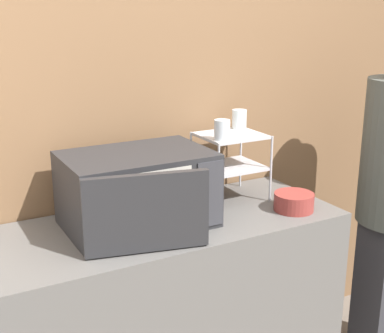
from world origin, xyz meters
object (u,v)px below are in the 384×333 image
(glass_back_right, at_px, (239,119))
(bowl, at_px, (294,202))
(glass_front_left, at_px, (222,130))
(microwave, at_px, (138,191))
(dish_rack, at_px, (231,152))

(glass_back_right, height_order, bowl, glass_back_right)
(glass_front_left, height_order, glass_back_right, same)
(microwave, distance_m, dish_rack, 0.51)
(bowl, bearing_deg, microwave, 166.22)
(dish_rack, distance_m, bowl, 0.35)
(glass_front_left, relative_size, bowl, 0.51)
(microwave, height_order, glass_front_left, glass_front_left)
(glass_front_left, xyz_separation_m, bowl, (0.25, -0.19, -0.31))
(dish_rack, distance_m, glass_front_left, 0.17)
(glass_front_left, bearing_deg, dish_rack, 38.50)
(dish_rack, height_order, bowl, dish_rack)
(dish_rack, relative_size, glass_back_right, 3.44)
(bowl, bearing_deg, glass_back_right, 100.08)
(microwave, height_order, glass_back_right, glass_back_right)
(microwave, xyz_separation_m, bowl, (0.65, -0.16, -0.11))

